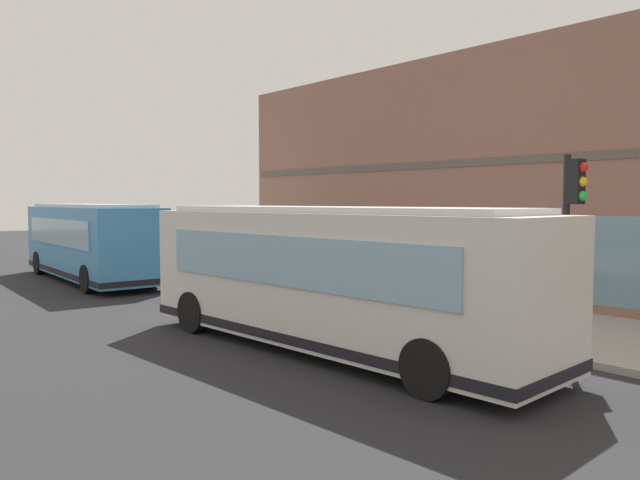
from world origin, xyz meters
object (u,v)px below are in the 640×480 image
at_px(fire_hydrant, 481,314).
at_px(pedestrian_by_light_pole, 317,261).
at_px(traffic_light_near_corner, 572,215).
at_px(pedestrian_near_building_entrance, 433,284).
at_px(city_bus_far_down_street, 91,242).
at_px(city_bus_nearside, 331,278).
at_px(newspaper_vending_box, 513,293).
at_px(pedestrian_near_hydrant, 292,257).

bearing_deg(fire_hydrant, pedestrian_by_light_pole, 78.93).
xyz_separation_m(traffic_light_near_corner, pedestrian_near_building_entrance, (0.40, 3.86, -1.84)).
relative_size(city_bus_far_down_street, pedestrian_by_light_pole, 6.10).
bearing_deg(city_bus_nearside, newspaper_vending_box, -1.00).
height_order(city_bus_nearside, fire_hydrant, city_bus_nearside).
height_order(pedestrian_by_light_pole, newspaper_vending_box, pedestrian_by_light_pole).
xyz_separation_m(city_bus_far_down_street, traffic_light_near_corner, (2.90, -18.58, 1.37)).
relative_size(traffic_light_near_corner, pedestrian_near_building_entrance, 2.45).
bearing_deg(pedestrian_near_building_entrance, fire_hydrant, -90.78).
xyz_separation_m(pedestrian_near_building_entrance, pedestrian_by_light_pole, (1.51, 6.36, 0.03)).
height_order(pedestrian_near_building_entrance, pedestrian_near_hydrant, pedestrian_near_building_entrance).
height_order(city_bus_far_down_street, pedestrian_by_light_pole, city_bus_far_down_street).
relative_size(city_bus_far_down_street, pedestrian_near_hydrant, 6.34).
bearing_deg(city_bus_far_down_street, traffic_light_near_corner, -81.13).
bearing_deg(fire_hydrant, traffic_light_near_corner, -99.13).
bearing_deg(fire_hydrant, pedestrian_near_building_entrance, 89.22).
relative_size(pedestrian_near_building_entrance, pedestrian_by_light_pole, 0.97).
bearing_deg(pedestrian_by_light_pole, newspaper_vending_box, -76.64).
bearing_deg(newspaper_vending_box, pedestrian_near_hydrant, 96.45).
distance_m(city_bus_far_down_street, pedestrian_near_hydrant, 8.21).
bearing_deg(fire_hydrant, newspaper_vending_box, 19.55).
xyz_separation_m(city_bus_nearside, traffic_light_near_corner, (3.26, -3.62, 1.37)).
distance_m(city_bus_nearside, pedestrian_near_hydrant, 10.52).
height_order(fire_hydrant, pedestrian_by_light_pole, pedestrian_by_light_pole).
xyz_separation_m(traffic_light_near_corner, newspaper_vending_box, (3.51, 3.51, -2.32)).
relative_size(traffic_light_near_corner, fire_hydrant, 5.37).
bearing_deg(pedestrian_near_hydrant, pedestrian_by_light_pole, -105.06).
bearing_deg(pedestrian_near_hydrant, fire_hydrant, -101.96).
height_order(city_bus_nearside, newspaper_vending_box, city_bus_nearside).
height_order(city_bus_nearside, traffic_light_near_corner, traffic_light_near_corner).
height_order(city_bus_far_down_street, pedestrian_near_building_entrance, city_bus_far_down_street).
height_order(pedestrian_by_light_pole, pedestrian_near_hydrant, pedestrian_by_light_pole).
height_order(city_bus_far_down_street, newspaper_vending_box, city_bus_far_down_street).
relative_size(city_bus_nearside, pedestrian_near_hydrant, 6.34).
bearing_deg(city_bus_nearside, traffic_light_near_corner, -48.02).
bearing_deg(fire_hydrant, city_bus_nearside, 161.39).
bearing_deg(newspaper_vending_box, pedestrian_near_building_entrance, 173.55).
bearing_deg(pedestrian_by_light_pole, pedestrian_near_building_entrance, -103.36).
height_order(city_bus_far_down_street, traffic_light_near_corner, traffic_light_near_corner).
height_order(traffic_light_near_corner, fire_hydrant, traffic_light_near_corner).
relative_size(fire_hydrant, pedestrian_near_hydrant, 0.46).
distance_m(traffic_light_near_corner, fire_hydrant, 3.42).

